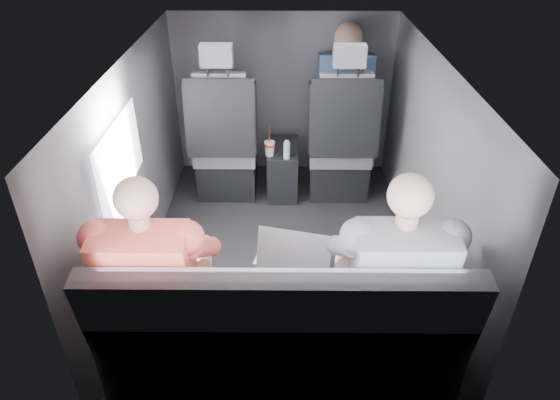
{
  "coord_description": "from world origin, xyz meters",
  "views": [
    {
      "loc": [
        0.01,
        -2.71,
        2.15
      ],
      "look_at": [
        -0.01,
        -0.05,
        0.48
      ],
      "focal_mm": 32.0,
      "sensor_mm": 36.0,
      "label": 1
    }
  ],
  "objects_px": {
    "front_seat_right": "(340,149)",
    "passenger_rear_right": "(390,279)",
    "rear_bench": "(281,344)",
    "soda_cup": "(270,148)",
    "front_seat_left": "(226,149)",
    "laptop_white": "(163,260)",
    "center_console": "(283,169)",
    "laptop_silver": "(293,255)",
    "passenger_rear_left": "(158,279)",
    "water_bottle": "(287,150)",
    "laptop_black": "(375,256)",
    "passenger_front_right": "(344,94)"
  },
  "relations": [
    {
      "from": "passenger_front_right",
      "to": "front_seat_right",
      "type": "bearing_deg",
      "value": -98.63
    },
    {
      "from": "front_seat_left",
      "to": "laptop_black",
      "type": "xyz_separation_m",
      "value": [
        0.91,
        -1.63,
        0.23
      ]
    },
    {
      "from": "laptop_silver",
      "to": "laptop_black",
      "type": "bearing_deg",
      "value": 0.75
    },
    {
      "from": "water_bottle",
      "to": "laptop_black",
      "type": "relative_size",
      "value": 0.45
    },
    {
      "from": "rear_bench",
      "to": "water_bottle",
      "type": "xyz_separation_m",
      "value": [
        0.03,
        1.75,
        0.16
      ]
    },
    {
      "from": "rear_bench",
      "to": "passenger_rear_left",
      "type": "distance_m",
      "value": 0.65
    },
    {
      "from": "passenger_rear_right",
      "to": "passenger_front_right",
      "type": "height_order",
      "value": "passenger_front_right"
    },
    {
      "from": "rear_bench",
      "to": "passenger_rear_right",
      "type": "distance_m",
      "value": 0.6
    },
    {
      "from": "laptop_black",
      "to": "passenger_front_right",
      "type": "bearing_deg",
      "value": 89.01
    },
    {
      "from": "front_seat_left",
      "to": "rear_bench",
      "type": "distance_m",
      "value": 1.96
    },
    {
      "from": "laptop_silver",
      "to": "passenger_rear_left",
      "type": "relative_size",
      "value": 0.32
    },
    {
      "from": "front_seat_right",
      "to": "center_console",
      "type": "relative_size",
      "value": 2.64
    },
    {
      "from": "passenger_rear_right",
      "to": "front_seat_right",
      "type": "bearing_deg",
      "value": 91.47
    },
    {
      "from": "laptop_silver",
      "to": "passenger_rear_right",
      "type": "xyz_separation_m",
      "value": [
        0.44,
        -0.17,
        -0.0
      ]
    },
    {
      "from": "front_seat_right",
      "to": "center_console",
      "type": "bearing_deg",
      "value": 174.93
    },
    {
      "from": "front_seat_left",
      "to": "rear_bench",
      "type": "xyz_separation_m",
      "value": [
        0.45,
        -1.9,
        -0.09
      ]
    },
    {
      "from": "passenger_front_right",
      "to": "passenger_rear_right",
      "type": "bearing_deg",
      "value": -89.8
    },
    {
      "from": "laptop_white",
      "to": "laptop_silver",
      "type": "distance_m",
      "value": 0.63
    },
    {
      "from": "front_seat_left",
      "to": "laptop_silver",
      "type": "xyz_separation_m",
      "value": [
        0.51,
        -1.63,
        0.23
      ]
    },
    {
      "from": "laptop_white",
      "to": "center_console",
      "type": "bearing_deg",
      "value": 71.73
    },
    {
      "from": "laptop_silver",
      "to": "passenger_front_right",
      "type": "relative_size",
      "value": 0.44
    },
    {
      "from": "soda_cup",
      "to": "front_seat_right",
      "type": "bearing_deg",
      "value": 10.94
    },
    {
      "from": "front_seat_left",
      "to": "center_console",
      "type": "xyz_separation_m",
      "value": [
        0.45,
        0.04,
        -0.2
      ]
    },
    {
      "from": "front_seat_left",
      "to": "laptop_white",
      "type": "bearing_deg",
      "value": -94.03
    },
    {
      "from": "front_seat_left",
      "to": "laptop_black",
      "type": "height_order",
      "value": "front_seat_left"
    },
    {
      "from": "center_console",
      "to": "passenger_rear_left",
      "type": "distance_m",
      "value": 1.98
    },
    {
      "from": "soda_cup",
      "to": "laptop_silver",
      "type": "bearing_deg",
      "value": -84.2
    },
    {
      "from": "center_console",
      "to": "passenger_front_right",
      "type": "distance_m",
      "value": 0.77
    },
    {
      "from": "front_seat_left",
      "to": "front_seat_right",
      "type": "distance_m",
      "value": 0.9
    },
    {
      "from": "front_seat_right",
      "to": "laptop_white",
      "type": "bearing_deg",
      "value": -121.19
    },
    {
      "from": "rear_bench",
      "to": "soda_cup",
      "type": "relative_size",
      "value": 6.47
    },
    {
      "from": "front_seat_left",
      "to": "water_bottle",
      "type": "xyz_separation_m",
      "value": [
        0.48,
        -0.15,
        0.07
      ]
    },
    {
      "from": "laptop_white",
      "to": "laptop_silver",
      "type": "height_order",
      "value": "laptop_white"
    },
    {
      "from": "water_bottle",
      "to": "passenger_front_right",
      "type": "xyz_separation_m",
      "value": [
        0.46,
        0.41,
        0.29
      ]
    },
    {
      "from": "soda_cup",
      "to": "passenger_rear_right",
      "type": "distance_m",
      "value": 1.81
    },
    {
      "from": "front_seat_left",
      "to": "center_console",
      "type": "distance_m",
      "value": 0.49
    },
    {
      "from": "passenger_rear_right",
      "to": "rear_bench",
      "type": "bearing_deg",
      "value": -169.17
    },
    {
      "from": "front_seat_left",
      "to": "passenger_rear_right",
      "type": "relative_size",
      "value": 1.02
    },
    {
      "from": "laptop_black",
      "to": "passenger_front_right",
      "type": "distance_m",
      "value": 1.89
    },
    {
      "from": "passenger_rear_right",
      "to": "passenger_front_right",
      "type": "relative_size",
      "value": 1.4
    },
    {
      "from": "front_seat_right",
      "to": "water_bottle",
      "type": "xyz_separation_m",
      "value": [
        -0.42,
        -0.15,
        0.07
      ]
    },
    {
      "from": "front_seat_right",
      "to": "passenger_rear_right",
      "type": "xyz_separation_m",
      "value": [
        0.05,
        -1.81,
        0.23
      ]
    },
    {
      "from": "soda_cup",
      "to": "passenger_rear_right",
      "type": "height_order",
      "value": "passenger_rear_right"
    },
    {
      "from": "rear_bench",
      "to": "laptop_white",
      "type": "distance_m",
      "value": 0.69
    },
    {
      "from": "rear_bench",
      "to": "center_console",
      "type": "bearing_deg",
      "value": 90.0
    },
    {
      "from": "laptop_black",
      "to": "passenger_rear_right",
      "type": "relative_size",
      "value": 0.26
    },
    {
      "from": "laptop_white",
      "to": "passenger_rear_right",
      "type": "distance_m",
      "value": 1.07
    },
    {
      "from": "water_bottle",
      "to": "laptop_black",
      "type": "bearing_deg",
      "value": -73.96
    },
    {
      "from": "laptop_black",
      "to": "passenger_rear_left",
      "type": "distance_m",
      "value": 1.04
    },
    {
      "from": "laptop_silver",
      "to": "passenger_rear_right",
      "type": "bearing_deg",
      "value": -21.38
    }
  ]
}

